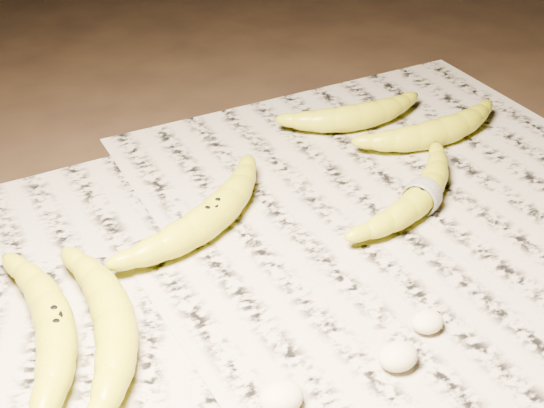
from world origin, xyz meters
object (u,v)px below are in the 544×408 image
banana_left_b (114,319)px  banana_taped (423,194)px  banana_upper_b (357,114)px  banana_center (212,214)px  banana_upper_a (440,130)px  banana_left_a (55,326)px

banana_left_b → banana_taped: banana_left_b is taller
banana_left_b → banana_upper_b: banana_left_b is taller
banana_center → banana_taped: 0.23m
banana_taped → banana_upper_a: bearing=16.0°
banana_left_a → banana_center: bearing=-56.0°
banana_left_a → banana_upper_b: 0.50m
banana_center → banana_upper_b: 0.29m
banana_taped → banana_upper_a: (0.11, 0.11, 0.00)m
banana_upper_a → banana_upper_b: bearing=128.7°
banana_left_a → banana_taped: banana_left_a is taller
banana_left_a → banana_center: (0.19, 0.09, 0.00)m
banana_taped → banana_upper_b: 0.19m
banana_left_b → banana_upper_b: (0.40, 0.23, -0.00)m
banana_upper_b → banana_center: bearing=-147.4°
banana_taped → banana_upper_b: size_ratio=1.16×
banana_upper_a → banana_upper_b: size_ratio=1.09×
banana_left_b → banana_upper_a: size_ratio=1.06×
banana_left_a → banana_upper_a: (0.52, 0.12, 0.00)m
banana_left_b → banana_upper_a: (0.47, 0.14, -0.00)m
banana_left_b → banana_center: size_ratio=0.95×
banana_center → banana_taped: banana_center is taller
banana_left_b → banana_taped: size_ratio=0.99×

